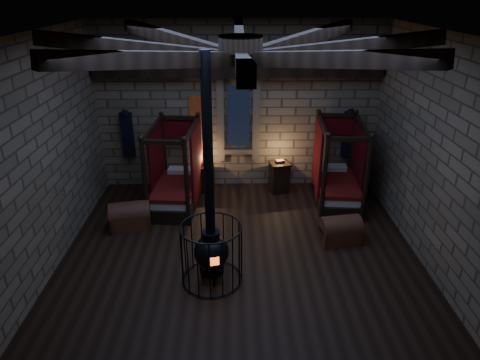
{
  "coord_description": "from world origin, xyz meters",
  "views": [
    {
      "loc": [
        -0.11,
        -6.98,
        4.88
      ],
      "look_at": [
        -0.0,
        0.6,
        1.42
      ],
      "focal_mm": 32.0,
      "sensor_mm": 36.0,
      "label": 1
    }
  ],
  "objects_px": {
    "trunk_left": "(130,216)",
    "stove": "(211,249)",
    "bed_left": "(177,186)",
    "trunk_right": "(340,230)",
    "bed_right": "(336,183)"
  },
  "relations": [
    {
      "from": "trunk_left",
      "to": "stove",
      "type": "bearing_deg",
      "value": -57.69
    },
    {
      "from": "bed_left",
      "to": "trunk_right",
      "type": "distance_m",
      "value": 3.97
    },
    {
      "from": "trunk_left",
      "to": "trunk_right",
      "type": "height_order",
      "value": "trunk_left"
    },
    {
      "from": "trunk_left",
      "to": "stove",
      "type": "relative_size",
      "value": 0.24
    },
    {
      "from": "bed_right",
      "to": "stove",
      "type": "xyz_separation_m",
      "value": [
        -2.91,
        -3.09,
        0.16
      ]
    },
    {
      "from": "bed_right",
      "to": "stove",
      "type": "height_order",
      "value": "stove"
    },
    {
      "from": "bed_left",
      "to": "stove",
      "type": "relative_size",
      "value": 0.49
    },
    {
      "from": "bed_right",
      "to": "trunk_left",
      "type": "xyz_separation_m",
      "value": [
        -4.78,
        -1.21,
        -0.22
      ]
    },
    {
      "from": "bed_right",
      "to": "trunk_left",
      "type": "height_order",
      "value": "bed_right"
    },
    {
      "from": "bed_right",
      "to": "trunk_right",
      "type": "relative_size",
      "value": 2.25
    },
    {
      "from": "trunk_right",
      "to": "stove",
      "type": "xyz_separation_m",
      "value": [
        -2.59,
        -1.25,
        0.39
      ]
    },
    {
      "from": "bed_left",
      "to": "trunk_right",
      "type": "height_order",
      "value": "bed_left"
    },
    {
      "from": "bed_left",
      "to": "bed_right",
      "type": "xyz_separation_m",
      "value": [
        3.88,
        0.11,
        0.0
      ]
    },
    {
      "from": "bed_left",
      "to": "bed_right",
      "type": "height_order",
      "value": "bed_right"
    },
    {
      "from": "bed_right",
      "to": "trunk_left",
      "type": "relative_size",
      "value": 2.09
    }
  ]
}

